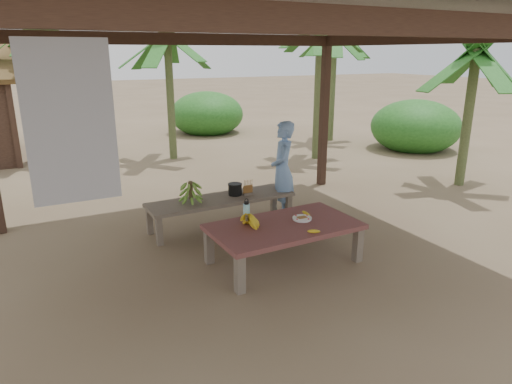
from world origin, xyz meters
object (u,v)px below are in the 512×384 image
work_table (284,229)px  bench (222,201)px  ripe_banana_bunch (247,221)px  water_flask (247,212)px  cooking_pot (235,190)px  woman (283,170)px  plate (302,218)px

work_table → bench: work_table is taller
ripe_banana_bunch → water_flask: 0.19m
cooking_pot → ripe_banana_bunch: bearing=-109.2°
bench → woman: (1.03, -0.01, 0.36)m
plate → cooking_pot: size_ratio=1.20×
water_flask → cooking_pot: size_ratio=1.53×
plate → work_table: bearing=-173.3°
bench → water_flask: size_ratio=7.22×
water_flask → work_table: bearing=-36.8°
bench → ripe_banana_bunch: 1.39m
bench → woman: size_ratio=1.46×
ripe_banana_bunch → woman: woman is taller
plate → cooking_pot: 1.49m
ripe_banana_bunch → cooking_pot: ripe_banana_bunch is taller
woman → work_table: bearing=-1.2°
work_table → cooking_pot: cooking_pot is taller
work_table → cooking_pot: size_ratio=9.10×
cooking_pot → woman: size_ratio=0.13×
plate → woman: (0.55, 1.42, 0.24)m
bench → plate: (0.48, -1.43, 0.12)m
ripe_banana_bunch → plate: (0.73, -0.08, -0.07)m
plate → water_flask: (-0.65, 0.25, 0.11)m
bench → plate: plate is taller
ripe_banana_bunch → plate: 0.74m
work_table → woman: bearing=58.9°
water_flask → woman: woman is taller
ripe_banana_bunch → woman: (1.27, 1.34, 0.17)m
bench → ripe_banana_bunch: (-0.25, -1.35, 0.19)m
water_flask → cooking_pot: bearing=71.7°
bench → work_table: bearing=-83.4°
plate → water_flask: size_ratio=0.79×
work_table → woman: size_ratio=1.21×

